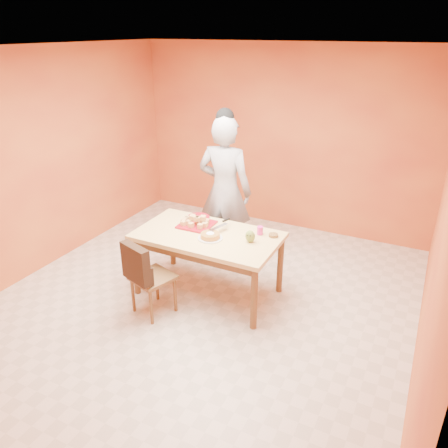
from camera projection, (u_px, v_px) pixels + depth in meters
The scene contains 17 objects.
floor at pixel (202, 302), 4.98m from camera, with size 5.00×5.00×0.00m, color beige.
ceiling at pixel (195, 48), 3.87m from camera, with size 5.00×5.00×0.00m, color silver.
wall_back at pixel (282, 139), 6.47m from camera, with size 4.50×4.50×0.00m, color orange.
wall_left at pixel (39, 163), 5.34m from camera, with size 5.00×5.00×0.00m, color orange.
wall_right at pixel (442, 234), 3.51m from camera, with size 5.00×5.00×0.00m, color orange.
dining_table at pixel (208, 242), 4.91m from camera, with size 1.60×0.90×0.76m.
dining_chair at pixel (152, 276), 4.63m from camera, with size 0.52×0.57×0.88m.
pastry_pile at pixel (197, 219), 5.05m from camera, with size 0.33×0.33×0.11m, color tan, non-canonical shape.
person at pixel (225, 191), 5.54m from camera, with size 0.70×0.46×1.93m, color #9C9C9E.
pastry_platter at pixel (197, 225), 5.08m from camera, with size 0.37×0.37×0.02m, color maroon.
red_dinner_plate at pixel (198, 217), 5.28m from camera, with size 0.27×0.27×0.02m, color maroon.
white_cake_plate at pixel (210, 238), 4.76m from camera, with size 0.27×0.27×0.01m, color silver.
sponge_cake at pixel (210, 236), 4.75m from camera, with size 0.21×0.21×0.05m, color #BF7B31.
cake_server at pixel (219, 227), 4.88m from camera, with size 0.05×0.27×0.01m, color silver.
egg_ornament at pixel (250, 236), 4.66m from camera, with size 0.11×0.09×0.14m, color olive.
magenta_glass at pixel (260, 231), 4.84m from camera, with size 0.07×0.07×0.09m, color #DD218E.
checker_tin at pixel (273, 235), 4.81m from camera, with size 0.10×0.10×0.03m, color #371B0F.
Camera 1 is at (2.09, -3.62, 2.87)m, focal length 35.00 mm.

